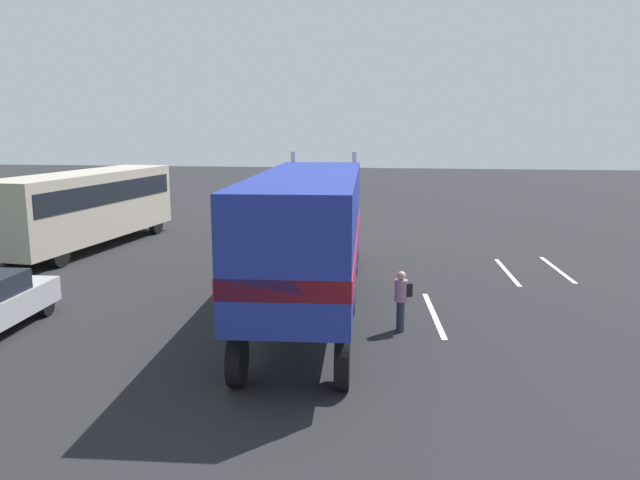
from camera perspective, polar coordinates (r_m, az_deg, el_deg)
ground_plane at (r=23.15m, az=1.33°, el=-2.95°), size 120.00×120.00×0.00m
lane_stripe_near at (r=18.26m, az=10.50°, el=-6.79°), size 4.40×0.55×0.01m
lane_stripe_mid at (r=24.14m, az=16.96°, el=-2.83°), size 4.40×0.35×0.01m
lane_stripe_far at (r=25.19m, az=21.13°, el=-2.55°), size 4.40×0.43×0.01m
semi_truck at (r=17.67m, az=-0.76°, el=1.21°), size 14.30×3.76×4.50m
person_bystander at (r=16.46m, az=7.58°, el=-5.39°), size 0.37×0.47×1.63m
parked_bus at (r=29.20m, az=-20.82°, el=3.28°), size 11.17×3.45×3.40m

